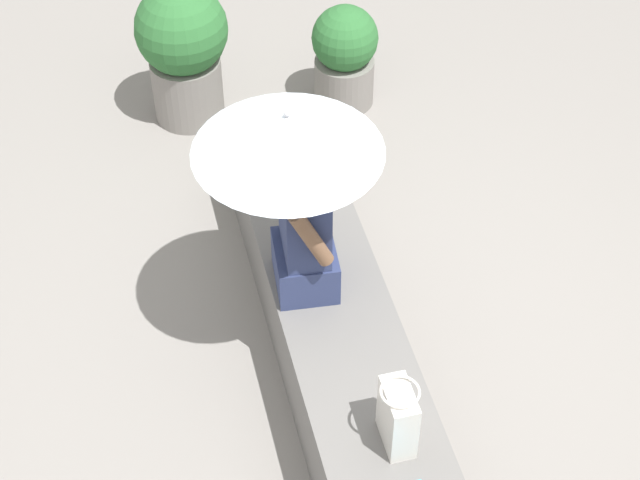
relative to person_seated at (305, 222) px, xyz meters
name	(u,v)px	position (x,y,z in m)	size (l,w,h in m)	color
ground_plane	(334,365)	(0.18, 0.10, -0.84)	(14.00, 14.00, 0.00)	gray
stone_bench	(334,336)	(0.18, 0.10, -0.61)	(2.96, 0.53, 0.45)	slate
person_seated	(305,222)	(0.00, 0.00, 0.00)	(0.49, 0.31, 0.90)	navy
parasol	(288,134)	(-0.03, -0.06, 0.49)	(0.83, 0.83, 1.00)	#B7B7BC
handbag_black	(398,416)	(0.95, 0.15, -0.22)	(0.22, 0.16, 0.33)	silver
tote_bag_canvas	(278,147)	(-0.84, 0.06, -0.25)	(0.32, 0.24, 0.28)	black
planter_near	(345,55)	(-1.89, 0.71, -0.48)	(0.41, 0.41, 0.68)	gray
planter_far	(183,48)	(-1.99, -0.27, -0.34)	(0.56, 0.56, 0.91)	gray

